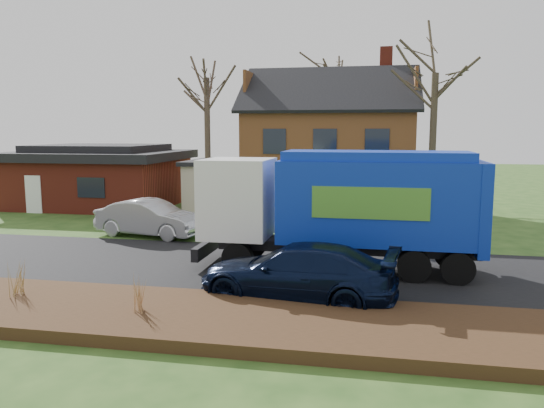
# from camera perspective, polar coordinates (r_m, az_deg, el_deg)

# --- Properties ---
(ground) EXTENTS (120.00, 120.00, 0.00)m
(ground) POSITION_cam_1_polar(r_m,az_deg,el_deg) (18.01, -3.91, -6.79)
(ground) COLOR #254717
(ground) RESTS_ON ground
(road) EXTENTS (80.00, 7.00, 0.02)m
(road) POSITION_cam_1_polar(r_m,az_deg,el_deg) (18.01, -3.91, -6.76)
(road) COLOR black
(road) RESTS_ON ground
(mulch_verge) EXTENTS (80.00, 3.50, 0.30)m
(mulch_verge) POSITION_cam_1_polar(r_m,az_deg,el_deg) (13.14, -9.95, -11.85)
(mulch_verge) COLOR black
(mulch_verge) RESTS_ON ground
(main_house) EXTENTS (12.95, 8.95, 9.26)m
(main_house) POSITION_cam_1_polar(r_m,az_deg,el_deg) (30.89, 5.39, 6.90)
(main_house) COLOR beige
(main_house) RESTS_ON ground
(ranch_house) EXTENTS (9.80, 8.20, 3.70)m
(ranch_house) POSITION_cam_1_polar(r_m,az_deg,el_deg) (34.19, -17.98, 2.93)
(ranch_house) COLOR maroon
(ranch_house) RESTS_ON ground
(garbage_truck) EXTENTS (9.16, 2.53, 3.92)m
(garbage_truck) POSITION_cam_1_polar(r_m,az_deg,el_deg) (17.31, 7.84, 0.18)
(garbage_truck) COLOR black
(garbage_truck) RESTS_ON ground
(silver_sedan) EXTENTS (5.03, 2.55, 1.58)m
(silver_sedan) POSITION_cam_1_polar(r_m,az_deg,el_deg) (23.56, -12.97, -1.50)
(silver_sedan) COLOR #A5A8AD
(silver_sedan) RESTS_ON ground
(navy_wagon) EXTENTS (5.61, 2.87, 1.56)m
(navy_wagon) POSITION_cam_1_polar(r_m,az_deg,el_deg) (14.39, 2.70, -7.36)
(navy_wagon) COLOR black
(navy_wagon) RESTS_ON ground
(tree_front_west) EXTENTS (3.37, 3.37, 10.02)m
(tree_front_west) POSITION_cam_1_polar(r_m,az_deg,el_deg) (27.86, -7.10, 15.48)
(tree_front_west) COLOR #46362A
(tree_front_west) RESTS_ON ground
(tree_front_east) EXTENTS (3.75, 3.75, 10.41)m
(tree_front_east) POSITION_cam_1_polar(r_m,az_deg,el_deg) (27.30, 17.28, 15.78)
(tree_front_east) COLOR #433728
(tree_front_east) RESTS_ON ground
(tree_back) EXTENTS (3.87, 3.87, 12.25)m
(tree_back) POSITION_cam_1_polar(r_m,az_deg,el_deg) (39.04, 7.28, 16.18)
(tree_back) COLOR #392E22
(tree_back) RESTS_ON ground
(grass_clump_west) EXTENTS (0.35, 0.29, 0.92)m
(grass_clump_west) POSITION_cam_1_polar(r_m,az_deg,el_deg) (15.40, -25.60, -7.18)
(grass_clump_west) COLOR olive
(grass_clump_west) RESTS_ON mulch_verge
(grass_clump_mid) EXTENTS (0.35, 0.29, 0.99)m
(grass_clump_mid) POSITION_cam_1_polar(r_m,az_deg,el_deg) (13.08, -14.32, -9.10)
(grass_clump_mid) COLOR #A17347
(grass_clump_mid) RESTS_ON mulch_verge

